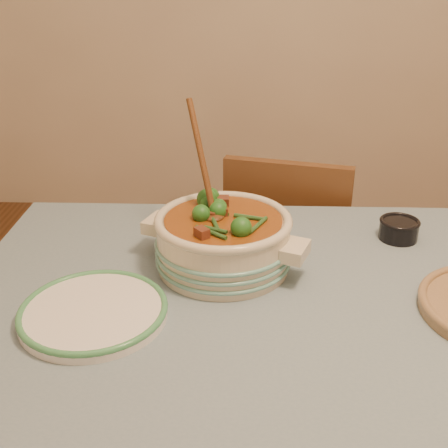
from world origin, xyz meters
The scene contains 5 objects.
dining_table centered at (0.00, 0.00, 0.66)m, with size 1.68×1.08×0.76m.
stew_casserole centered at (-0.26, 0.18, 0.84)m, with size 0.40×0.40×0.37m.
white_plate centered at (-0.52, -0.03, 0.77)m, with size 0.32×0.32×0.03m.
condiment_bowl centered at (0.18, 0.34, 0.79)m, with size 0.12×0.12×0.05m.
chair_far centered at (-0.06, 0.74, 0.48)m, with size 0.48×0.48×0.85m.
Camera 1 is at (-0.22, -0.97, 1.42)m, focal length 45.00 mm.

